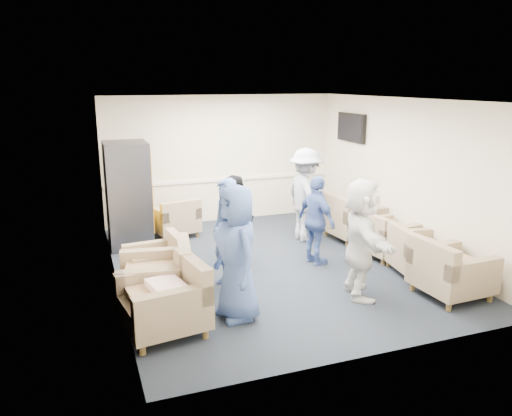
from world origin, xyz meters
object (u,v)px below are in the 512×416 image
object	(u,v)px
armchair_left_far	(159,265)
person_mid_right	(316,221)
person_mid_left	(226,234)
person_back_right	(306,195)
person_front_left	(237,253)
armchair_left_near	(168,302)
vending_machine	(128,194)
armchair_right_near	(448,273)
armchair_corner	(176,220)
person_back_left	(236,220)
armchair_right_midnear	(415,253)
armchair_left_mid	(160,281)
armchair_right_midfar	(383,238)
armchair_right_far	(351,220)
person_front_right	(361,238)

from	to	relation	value
armchair_left_far	person_mid_right	distance (m)	2.65
person_mid_left	person_back_right	xyz separation A→B (m)	(2.06, 1.65, 0.07)
armchair_left_far	person_front_left	distance (m)	1.67
armchair_left_near	person_back_right	distance (m)	4.17
vending_machine	person_mid_right	bearing A→B (deg)	-36.39
armchair_left_far	person_mid_right	world-z (taller)	person_mid_right
armchair_right_near	armchair_corner	bearing A→B (deg)	33.67
armchair_corner	person_front_left	size ratio (longest dim) A/B	0.55
vending_machine	person_back_left	world-z (taller)	vending_machine
armchair_left_near	person_back_right	size ratio (longest dim) A/B	0.61
armchair_right_near	person_back_right	bearing A→B (deg)	11.51
armchair_right_midnear	person_mid_right	xyz separation A→B (m)	(-1.29, 0.92, 0.41)
armchair_corner	armchair_right_midnear	bearing A→B (deg)	122.31
armchair_left_near	person_back_left	distance (m)	2.52
armchair_right_midnear	armchair_corner	size ratio (longest dim) A/B	0.98
armchair_left_mid	person_back_left	distance (m)	1.99
armchair_right_midfar	person_mid_right	world-z (taller)	person_mid_right
armchair_right_near	person_front_left	world-z (taller)	person_front_left
person_mid_left	person_back_right	world-z (taller)	person_back_right
armchair_left_mid	person_front_left	world-z (taller)	person_front_left
armchair_left_far	armchair_right_midfar	distance (m)	3.88
armchair_right_near	armchair_right_far	world-z (taller)	armchair_right_far
armchair_corner	vending_machine	xyz separation A→B (m)	(-0.90, -0.25, 0.64)
person_back_right	armchair_left_near	bearing A→B (deg)	128.93
person_back_right	person_front_right	xyz separation A→B (m)	(-0.39, -2.60, -0.03)
person_mid_left	armchair_corner	bearing A→B (deg)	172.67
person_front_left	person_mid_left	distance (m)	1.01
armchair_left_near	armchair_right_near	xyz separation A→B (m)	(3.89, -0.34, -0.02)
armchair_right_midnear	person_mid_left	size ratio (longest dim) A/B	0.58
armchair_right_near	person_front_left	bearing A→B (deg)	79.41
armchair_left_near	armchair_right_midfar	bearing A→B (deg)	100.75
armchair_corner	person_front_left	world-z (taller)	person_front_left
person_back_left	person_mid_right	world-z (taller)	person_mid_right
person_back_left	person_mid_right	distance (m)	1.33
armchair_corner	person_back_left	bearing A→B (deg)	97.57
armchair_left_mid	person_front_right	distance (m)	2.82
person_front_right	armchair_right_near	bearing A→B (deg)	-95.02
armchair_right_near	armchair_left_near	bearing A→B (deg)	82.32
person_back_left	armchair_left_far	bearing A→B (deg)	-106.88
armchair_left_far	armchair_right_midfar	size ratio (longest dim) A/B	0.94
person_front_left	vending_machine	bearing A→B (deg)	-172.46
vending_machine	person_mid_right	size ratio (longest dim) A/B	1.29
armchair_right_midnear	person_front_left	world-z (taller)	person_front_left
person_mid_left	person_back_right	size ratio (longest dim) A/B	0.92
armchair_right_near	person_back_right	world-z (taller)	person_back_right
armchair_left_near	armchair_left_far	xyz separation A→B (m)	(0.12, 1.45, -0.05)
armchair_corner	person_mid_right	size ratio (longest dim) A/B	0.65
armchair_right_midnear	person_front_right	xyz separation A→B (m)	(-1.30, -0.46, 0.52)
armchair_right_midnear	vending_machine	distance (m)	5.10
armchair_right_far	person_back_left	xyz separation A→B (m)	(-2.48, -0.48, 0.37)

